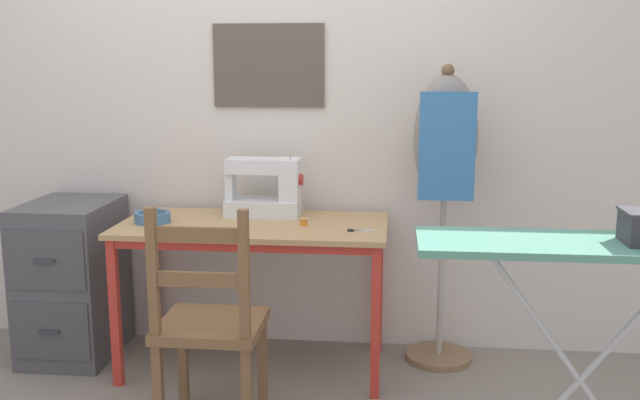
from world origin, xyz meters
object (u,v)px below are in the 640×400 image
filing_cabinet (73,280)px  ironing_board (589,258)px  sewing_machine (267,189)px  wooden_chair (209,326)px  fabric_bowl (153,217)px  dress_form (445,157)px  scissors (356,230)px  thread_spool_near_machine (304,222)px

filing_cabinet → ironing_board: 2.44m
sewing_machine → wooden_chair: bearing=-96.9°
fabric_bowl → dress_form: dress_form is taller
scissors → thread_spool_near_machine: bearing=165.4°
wooden_chair → ironing_board: wooden_chair is taller
dress_form → scissors: bearing=-145.0°
thread_spool_near_machine → filing_cabinet: size_ratio=0.05×
thread_spool_near_machine → filing_cabinet: bearing=174.8°
scissors → sewing_machine: bearing=148.1°
scissors → filing_cabinet: (-1.41, 0.17, -0.32)m
thread_spool_near_machine → wooden_chair: size_ratio=0.05×
thread_spool_near_machine → ironing_board: ironing_board is taller
thread_spool_near_machine → ironing_board: size_ratio=0.04×
fabric_bowl → filing_cabinet: size_ratio=0.21×
fabric_bowl → dress_form: (1.35, 0.20, 0.27)m
sewing_machine → thread_spool_near_machine: bearing=-46.5°
scissors → wooden_chair: bearing=-137.0°
ironing_board → fabric_bowl: bearing=151.6°
filing_cabinet → scissors: bearing=-6.9°
fabric_bowl → ironing_board: size_ratio=0.16×
thread_spool_near_machine → filing_cabinet: 1.22m
filing_cabinet → dress_form: dress_form is taller
wooden_chair → thread_spool_near_machine: bearing=62.2°
ironing_board → filing_cabinet: bearing=154.8°
wooden_chair → filing_cabinet: (-0.87, 0.67, -0.05)m
fabric_bowl → thread_spool_near_machine: fabric_bowl is taller
sewing_machine → scissors: sewing_machine is taller
filing_cabinet → ironing_board: (2.17, -1.02, 0.46)m
wooden_chair → fabric_bowl: bearing=125.5°
thread_spool_near_machine → scissors: bearing=-14.6°
thread_spool_near_machine → wooden_chair: (-0.30, -0.57, -0.29)m
sewing_machine → thread_spool_near_machine: (0.20, -0.21, -0.11)m
wooden_chair → filing_cabinet: size_ratio=1.20×
scissors → thread_spool_near_machine: (-0.24, 0.06, 0.02)m
scissors → thread_spool_near_machine: size_ratio=2.83×
wooden_chair → ironing_board: size_ratio=0.87×
scissors → ironing_board: (0.77, -0.85, 0.13)m
dress_form → sewing_machine: bearing=-180.0°
sewing_machine → scissors: (0.44, -0.28, -0.13)m
filing_cabinet → fabric_bowl: bearing=-11.9°
fabric_bowl → filing_cabinet: 0.58m
sewing_machine → dress_form: 0.86m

